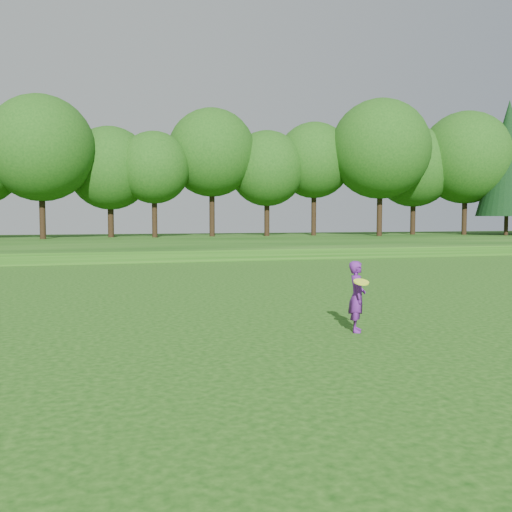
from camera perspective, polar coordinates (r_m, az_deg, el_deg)
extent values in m
plane|color=#123F0C|center=(10.26, -12.16, -9.32)|extent=(140.00, 140.00, 0.00)
cube|color=#123F0C|center=(44.02, -15.00, 1.16)|extent=(130.00, 30.00, 0.60)
cube|color=gray|center=(30.06, -14.60, -0.60)|extent=(130.00, 1.60, 0.04)
imported|color=#5E1C7E|center=(11.77, 10.06, -4.00)|extent=(0.53, 0.62, 1.45)
cylinder|color=#DFFF28|center=(11.31, 10.48, -2.57)|extent=(0.30, 0.30, 0.11)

